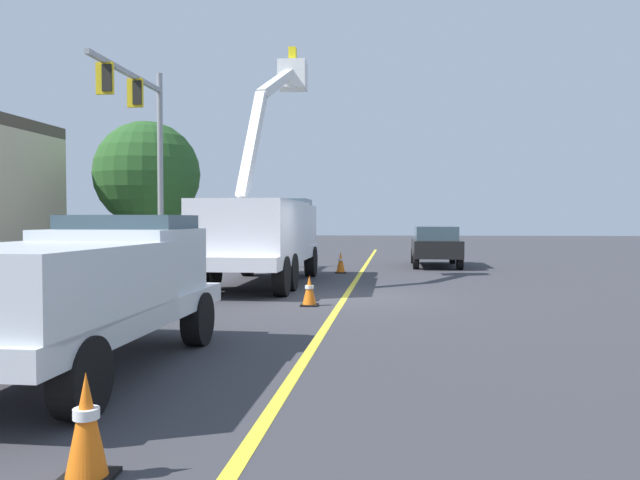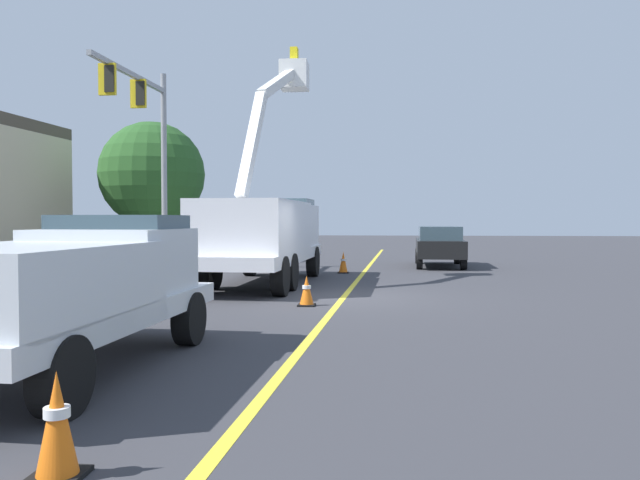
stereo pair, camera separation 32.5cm
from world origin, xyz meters
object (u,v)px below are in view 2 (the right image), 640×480
at_px(utility_bucket_truck, 264,231).
at_px(traffic_cone_mid_rear, 343,263).
at_px(traffic_cone_leading, 57,426).
at_px(traffic_cone_mid_front, 307,291).
at_px(passing_minivan, 439,243).
at_px(traffic_signal_mast, 147,129).
at_px(service_pickup_truck, 70,286).

bearing_deg(utility_bucket_truck, traffic_cone_mid_rear, -28.67).
xyz_separation_m(utility_bucket_truck, traffic_cone_leading, (-14.46, -1.05, -1.21)).
bearing_deg(traffic_cone_mid_front, traffic_cone_leading, 175.23).
relative_size(passing_minivan, traffic_cone_leading, 5.82).
xyz_separation_m(traffic_cone_leading, traffic_signal_mast, (17.58, 5.95, 4.84)).
bearing_deg(traffic_signal_mast, passing_minivan, -67.35).
bearing_deg(traffic_cone_leading, service_pickup_truck, 25.67).
height_order(utility_bucket_truck, traffic_signal_mast, traffic_signal_mast).
bearing_deg(passing_minivan, traffic_signal_mast, 112.65).
xyz_separation_m(traffic_cone_leading, traffic_cone_mid_rear, (18.49, -1.15, -0.02)).
height_order(traffic_cone_leading, traffic_cone_mid_rear, traffic_cone_leading).
bearing_deg(traffic_cone_leading, traffic_signal_mast, 18.70).
distance_m(traffic_cone_mid_front, traffic_cone_mid_rear, 8.80).
distance_m(traffic_cone_leading, traffic_cone_mid_front, 9.73).
bearing_deg(passing_minivan, traffic_cone_mid_rear, 133.55).
height_order(service_pickup_truck, traffic_signal_mast, traffic_signal_mast).
distance_m(traffic_cone_mid_front, traffic_signal_mast, 11.48).
distance_m(utility_bucket_truck, traffic_cone_leading, 14.55).
relative_size(utility_bucket_truck, traffic_cone_mid_rear, 10.48).
xyz_separation_m(traffic_cone_mid_front, traffic_signal_mast, (7.88, 6.76, 4.91)).
bearing_deg(traffic_cone_mid_rear, utility_bucket_truck, 151.33).
height_order(utility_bucket_truck, service_pickup_truck, utility_bucket_truck).
height_order(passing_minivan, traffic_cone_mid_front, passing_minivan).
relative_size(passing_minivan, traffic_cone_mid_front, 6.98).
relative_size(utility_bucket_truck, traffic_signal_mast, 1.09).
bearing_deg(traffic_signal_mast, traffic_cone_mid_rear, -82.68).
xyz_separation_m(passing_minivan, traffic_cone_mid_rear, (-3.66, 3.85, -0.58)).
height_order(passing_minivan, traffic_cone_mid_rear, passing_minivan).
relative_size(traffic_cone_leading, traffic_signal_mast, 0.11).
bearing_deg(traffic_signal_mast, service_pickup_truck, -162.98).
height_order(service_pickup_truck, traffic_cone_leading, service_pickup_truck).
bearing_deg(traffic_cone_mid_front, passing_minivan, -18.62).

